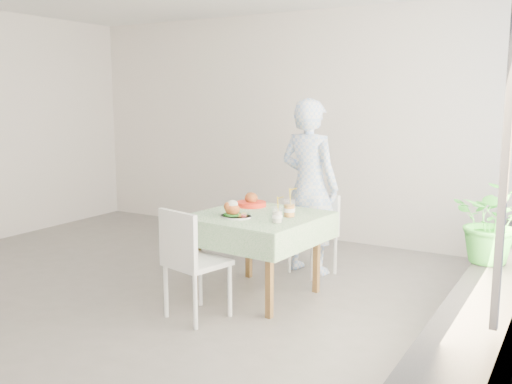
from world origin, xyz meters
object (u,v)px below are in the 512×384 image
Objects in this scene: chair_far at (313,249)px; potted_plant at (493,221)px; diner at (309,187)px; main_dish at (234,212)px; cafe_table at (258,246)px; chair_near at (196,284)px; juice_cup_orange at (289,209)px.

potted_plant is (1.73, -0.52, 0.58)m from chair_far.
diner is (-0.07, 0.04, 0.63)m from chair_far.
potted_plant is (2.00, 0.54, 0.04)m from main_dish.
chair_near reaches higher than cafe_table.
diner is (0.25, 1.58, 0.60)m from chair_near.
chair_near reaches higher than main_dish.
chair_far is at bearing 75.69° from main_dish.
chair_near is (-0.17, -0.70, -0.18)m from cafe_table.
chair_far is 1.58m from chair_near.
chair_near is at bearing -121.15° from juice_cup_orange.
main_dish is at bearing -164.83° from potted_plant.
chair_far is 0.89× the size of chair_near.
chair_far is at bearing 99.19° from juice_cup_orange.
potted_plant reaches higher than juice_cup_orange.
potted_plant reaches higher than chair_far.
chair_near is 1.71m from diner.
diner reaches higher than potted_plant.
diner is 5.95× the size of juice_cup_orange.
cafe_table is 3.84× the size of juice_cup_orange.
main_dish is 0.48m from juice_cup_orange.
main_dish is at bearing 87.57° from diner.
chair_near is at bearing -153.29° from potted_plant.
juice_cup_orange reaches higher than cafe_table.
potted_plant is (2.05, 1.03, 0.55)m from chair_near.
juice_cup_orange is 1.62m from potted_plant.
diner reaches higher than juice_cup_orange.
juice_cup_orange is at bearing 10.29° from cafe_table.
cafe_table is at bearing -169.71° from juice_cup_orange.
potted_plant reaches higher than chair_near.
chair_far is at bearing 163.39° from potted_plant.
chair_far is 1.22m from main_dish.
juice_cup_orange is at bearing 111.37° from diner.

